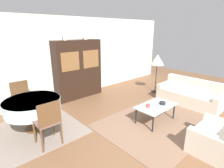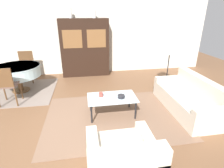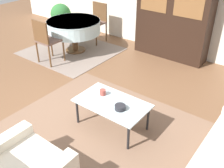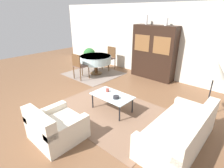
{
  "view_description": "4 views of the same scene",
  "coord_description": "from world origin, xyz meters",
  "px_view_note": "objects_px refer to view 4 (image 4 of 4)",
  "views": [
    {
      "loc": [
        -2.66,
        -1.75,
        2.28
      ],
      "look_at": [
        0.2,
        1.4,
        0.95
      ],
      "focal_mm": 28.0,
      "sensor_mm": 36.0,
      "label": 1
    },
    {
      "loc": [
        0.34,
        -2.84,
        2.16
      ],
      "look_at": [
        0.89,
        0.5,
        0.75
      ],
      "focal_mm": 28.0,
      "sensor_mm": 36.0,
      "label": 2
    },
    {
      "loc": [
        2.77,
        -1.96,
        2.62
      ],
      "look_at": [
        0.89,
        0.5,
        0.75
      ],
      "focal_mm": 42.0,
      "sensor_mm": 36.0,
      "label": 3
    },
    {
      "loc": [
        3.56,
        -2.46,
        2.43
      ],
      "look_at": [
        0.89,
        0.5,
        0.75
      ],
      "focal_mm": 28.0,
      "sensor_mm": 36.0,
      "label": 4
    }
  ],
  "objects_px": {
    "vase_tall": "(146,20)",
    "vase_short": "(166,22)",
    "couch": "(180,133)",
    "potted_plant": "(89,54)",
    "dining_table": "(96,59)",
    "floor_lamp": "(215,70)",
    "dining_chair_far": "(110,57)",
    "cup": "(107,90)",
    "dining_chair_near": "(79,65)",
    "bowl": "(116,97)",
    "display_cabinet": "(154,53)",
    "armchair": "(55,127)",
    "coffee_table": "(112,97)"
  },
  "relations": [
    {
      "from": "cup",
      "to": "vase_short",
      "type": "xyz_separation_m",
      "value": [
        0.11,
        2.78,
        1.6
      ]
    },
    {
      "from": "floor_lamp",
      "to": "bowl",
      "type": "bearing_deg",
      "value": -141.32
    },
    {
      "from": "couch",
      "to": "potted_plant",
      "type": "xyz_separation_m",
      "value": [
        -5.63,
        2.63,
        0.17
      ]
    },
    {
      "from": "armchair",
      "to": "vase_tall",
      "type": "relative_size",
      "value": 2.96
    },
    {
      "from": "armchair",
      "to": "display_cabinet",
      "type": "bearing_deg",
      "value": 94.84
    },
    {
      "from": "bowl",
      "to": "potted_plant",
      "type": "bearing_deg",
      "value": 146.69
    },
    {
      "from": "vase_short",
      "to": "coffee_table",
      "type": "bearing_deg",
      "value": -87.48
    },
    {
      "from": "dining_table",
      "to": "cup",
      "type": "relative_size",
      "value": 13.47
    },
    {
      "from": "armchair",
      "to": "potted_plant",
      "type": "bearing_deg",
      "value": 131.76
    },
    {
      "from": "couch",
      "to": "coffee_table",
      "type": "height_order",
      "value": "couch"
    },
    {
      "from": "couch",
      "to": "vase_short",
      "type": "relative_size",
      "value": 7.94
    },
    {
      "from": "armchair",
      "to": "potted_plant",
      "type": "distance_m",
      "value": 5.55
    },
    {
      "from": "floor_lamp",
      "to": "potted_plant",
      "type": "bearing_deg",
      "value": 167.64
    },
    {
      "from": "couch",
      "to": "vase_tall",
      "type": "bearing_deg",
      "value": 42.95
    },
    {
      "from": "dining_table",
      "to": "bowl",
      "type": "relative_size",
      "value": 8.09
    },
    {
      "from": "couch",
      "to": "vase_short",
      "type": "xyz_separation_m",
      "value": [
        -1.95,
        2.92,
        1.81
      ]
    },
    {
      "from": "dining_chair_near",
      "to": "dining_table",
      "type": "bearing_deg",
      "value": 90.0
    },
    {
      "from": "dining_chair_near",
      "to": "bowl",
      "type": "bearing_deg",
      "value": -19.45
    },
    {
      "from": "couch",
      "to": "dining_table",
      "type": "height_order",
      "value": "dining_table"
    },
    {
      "from": "display_cabinet",
      "to": "cup",
      "type": "xyz_separation_m",
      "value": [
        0.25,
        -2.78,
        -0.5
      ]
    },
    {
      "from": "vase_tall",
      "to": "vase_short",
      "type": "relative_size",
      "value": 1.34
    },
    {
      "from": "armchair",
      "to": "coffee_table",
      "type": "xyz_separation_m",
      "value": [
        0.11,
        1.58,
        0.13
      ]
    },
    {
      "from": "dining_chair_near",
      "to": "vase_short",
      "type": "distance_m",
      "value": 3.4
    },
    {
      "from": "couch",
      "to": "dining_table",
      "type": "bearing_deg",
      "value": 67.4
    },
    {
      "from": "display_cabinet",
      "to": "floor_lamp",
      "type": "relative_size",
      "value": 1.38
    },
    {
      "from": "dining_chair_near",
      "to": "cup",
      "type": "xyz_separation_m",
      "value": [
        2.19,
        -0.79,
        -0.09
      ]
    },
    {
      "from": "dining_chair_near",
      "to": "display_cabinet",
      "type": "bearing_deg",
      "value": 45.77
    },
    {
      "from": "dining_chair_far",
      "to": "bowl",
      "type": "xyz_separation_m",
      "value": [
        2.62,
        -2.6,
        -0.1
      ]
    },
    {
      "from": "dining_table",
      "to": "dining_chair_far",
      "type": "bearing_deg",
      "value": 90.0
    },
    {
      "from": "coffee_table",
      "to": "potted_plant",
      "type": "height_order",
      "value": "potted_plant"
    },
    {
      "from": "armchair",
      "to": "couch",
      "type": "bearing_deg",
      "value": 38.01
    },
    {
      "from": "floor_lamp",
      "to": "potted_plant",
      "type": "xyz_separation_m",
      "value": [
        -5.72,
        1.25,
        -0.76
      ]
    },
    {
      "from": "coffee_table",
      "to": "vase_short",
      "type": "bearing_deg",
      "value": 92.52
    },
    {
      "from": "display_cabinet",
      "to": "dining_chair_near",
      "type": "bearing_deg",
      "value": -134.23
    },
    {
      "from": "floor_lamp",
      "to": "dining_chair_far",
      "type": "bearing_deg",
      "value": 164.15
    },
    {
      "from": "potted_plant",
      "to": "floor_lamp",
      "type": "bearing_deg",
      "value": -12.36
    },
    {
      "from": "coffee_table",
      "to": "floor_lamp",
      "type": "xyz_separation_m",
      "value": [
        1.91,
        1.31,
        0.81
      ]
    },
    {
      "from": "cup",
      "to": "vase_tall",
      "type": "distance_m",
      "value": 3.29
    },
    {
      "from": "dining_chair_near",
      "to": "cup",
      "type": "bearing_deg",
      "value": -19.71
    },
    {
      "from": "display_cabinet",
      "to": "bowl",
      "type": "relative_size",
      "value": 12.73
    },
    {
      "from": "vase_short",
      "to": "floor_lamp",
      "type": "bearing_deg",
      "value": -37.18
    },
    {
      "from": "coffee_table",
      "to": "dining_chair_far",
      "type": "height_order",
      "value": "dining_chair_far"
    },
    {
      "from": "dining_chair_near",
      "to": "dining_chair_far",
      "type": "distance_m",
      "value": 1.68
    },
    {
      "from": "display_cabinet",
      "to": "bowl",
      "type": "distance_m",
      "value": 3.04
    },
    {
      "from": "dining_chair_far",
      "to": "floor_lamp",
      "type": "xyz_separation_m",
      "value": [
        4.33,
        -1.23,
        0.63
      ]
    },
    {
      "from": "dining_table",
      "to": "floor_lamp",
      "type": "distance_m",
      "value": 4.39
    },
    {
      "from": "dining_chair_near",
      "to": "potted_plant",
      "type": "distance_m",
      "value": 2.2
    },
    {
      "from": "dining_table",
      "to": "cup",
      "type": "distance_m",
      "value": 2.73
    },
    {
      "from": "dining_chair_far",
      "to": "cup",
      "type": "xyz_separation_m",
      "value": [
        2.19,
        -2.47,
        -0.09
      ]
    },
    {
      "from": "display_cabinet",
      "to": "vase_short",
      "type": "relative_size",
      "value": 8.22
    }
  ]
}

